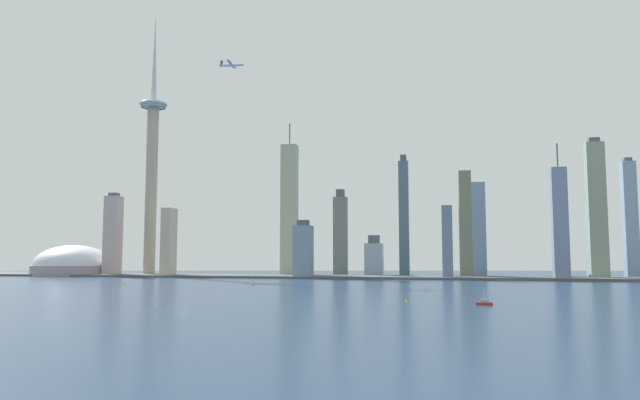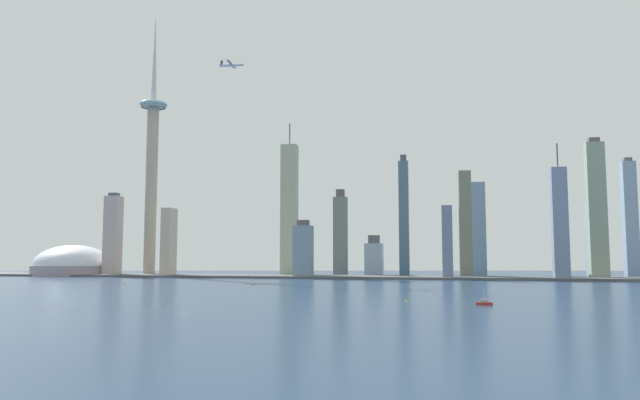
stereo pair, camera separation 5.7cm
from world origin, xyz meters
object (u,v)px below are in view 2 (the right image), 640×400
Objects in this scene: skyscraper_8 at (465,224)px; skyscraper_11 at (340,235)px; skyscraper_3 at (374,258)px; airplane at (232,65)px; skyscraper_2 at (560,223)px; skyscraper_4 at (595,239)px; boat_0 at (484,303)px; channel_buoy_0 at (124,284)px; channel_buoy_1 at (51,289)px; channel_buoy_2 at (406,300)px; skyscraper_10 at (475,229)px; observation_tower at (152,158)px; skyscraper_5 at (630,218)px; skyscraper_12 at (169,242)px; skyscraper_6 at (303,251)px; stadium_dome at (73,266)px; skyscraper_7 at (289,210)px; skyscraper_1 at (404,217)px; skyscraper_13 at (447,242)px; skyscraper_0 at (113,235)px; skyscraper_9 at (597,209)px; boat_2 at (253,283)px.

skyscraper_8 is 168.84m from skyscraper_11.
airplane is at bearing -155.82° from skyscraper_3.
skyscraper_2 is 107.06m from skyscraper_4.
channel_buoy_0 is (-322.41, 162.56, -0.25)m from boat_0.
airplane is at bearing -141.86° from skyscraper_11.
channel_buoy_1 is (-237.72, -327.75, -22.96)m from skyscraper_3.
skyscraper_10 is at bearing 80.26° from channel_buoy_2.
skyscraper_5 is (620.11, 57.45, -86.53)m from observation_tower.
skyscraper_5 is at bearing 7.84° from skyscraper_12.
skyscraper_8 reaches higher than skyscraper_11.
observation_tower reaches higher than skyscraper_6.
observation_tower is 3.38× the size of stadium_dome.
skyscraper_10 is at bearing 14.85° from skyscraper_12.
skyscraper_7 is (-31.23, 54.38, 54.51)m from skyscraper_6.
observation_tower is 2.24× the size of skyscraper_1.
skyscraper_13 is 348.94m from airplane.
skyscraper_4 is at bearing 178.20° from skyscraper_5.
skyscraper_12 is 195.82m from channel_buoy_0.
airplane is at bearing -157.94° from skyscraper_10.
skyscraper_7 is at bearing 119.87° from skyscraper_6.
skyscraper_0 is at bearing -171.58° from skyscraper_3.
skyscraper_7 is 214.89m from skyscraper_13.
skyscraper_9 is 527.80m from skyscraper_12.
stadium_dome is 0.88× the size of skyscraper_4.
skyscraper_11 is (-164.25, 37.57, -10.81)m from skyscraper_8.
skyscraper_9 is at bearing -17.56° from skyscraper_1.
skyscraper_9 is (-55.44, -63.77, 7.35)m from skyscraper_5.
skyscraper_1 is 281.35m from skyscraper_5.
channel_buoy_2 is at bearing -87.30° from skyscraper_1.
skyscraper_8 is 13.80× the size of boat_2.
boat_2 is (-138.86, -235.80, -78.11)m from skyscraper_1.
skyscraper_2 is 1.24× the size of skyscraper_10.
skyscraper_2 is at bearing -52.52° from skyscraper_10.
airplane is (128.09, -41.69, 109.65)m from observation_tower.
skyscraper_0 is at bearing -173.21° from skyscraper_4.
observation_tower reaches higher than stadium_dome.
skyscraper_12 is 58.33× the size of channel_buoy_1.
skyscraper_0 is at bearing 175.19° from skyscraper_12.
channel_buoy_1 is (62.83, -292.02, -159.48)m from observation_tower.
skyscraper_4 is at bearing 8.58° from skyscraper_12.
skyscraper_8 reaches higher than skyscraper_4.
skyscraper_2 is 1.33× the size of skyscraper_11.
skyscraper_10 is (16.69, 63.52, -3.35)m from skyscraper_8.
skyscraper_10 is at bearing 19.22° from skyscraper_3.
skyscraper_13 is 2.53× the size of airplane.
skyscraper_7 is 21.31× the size of boat_2.
skyscraper_2 reaches higher than channel_buoy_2.
skyscraper_8 is 13.56× the size of boat_0.
skyscraper_7 is at bearing 67.97° from channel_buoy_1.
skyscraper_7 is at bearing 6.22° from observation_tower.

